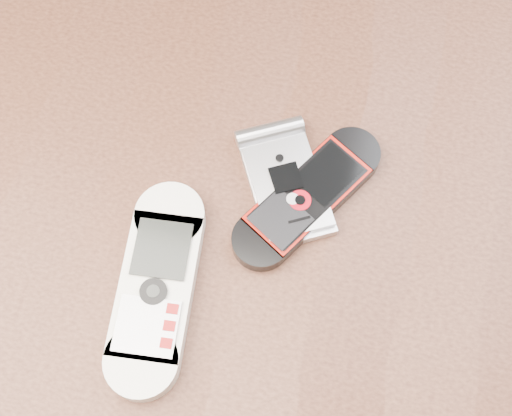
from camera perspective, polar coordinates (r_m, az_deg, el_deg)
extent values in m
plane|color=#472B19|center=(1.21, -0.24, -13.81)|extent=(4.00, 4.00, 0.00)
cube|color=black|center=(0.50, -0.56, -1.10)|extent=(1.20, 0.80, 0.03)
cube|color=white|center=(0.46, -7.96, -6.27)|extent=(0.06, 0.15, 0.02)
cube|color=black|center=(0.48, 4.14, 0.91)|extent=(0.10, 0.13, 0.01)
cube|color=silver|center=(0.48, 2.46, 1.85)|extent=(0.09, 0.10, 0.01)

